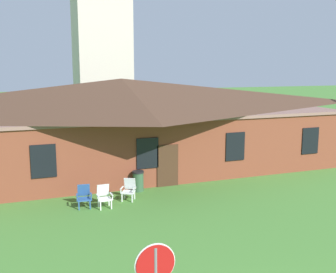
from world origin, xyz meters
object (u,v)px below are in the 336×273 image
Objects in this scene: lawn_chair_by_porch at (84,196)px; trash_bin at (138,181)px; lawn_chair_left_end at (129,189)px; lawn_chair_near_door at (104,196)px.

trash_bin reaches higher than lawn_chair_by_porch.
lawn_chair_left_end is at bearing 7.59° from lawn_chair_by_porch.
lawn_chair_by_porch is at bearing 158.96° from lawn_chair_near_door.
lawn_chair_by_porch is 1.00× the size of lawn_chair_near_door.
lawn_chair_near_door is 1.37m from lawn_chair_left_end.
lawn_chair_left_end is (2.03, 0.27, 0.00)m from lawn_chair_by_porch.
lawn_chair_near_door is at bearing -21.04° from lawn_chair_by_porch.
lawn_chair_by_porch and lawn_chair_left_end have the same top height.
lawn_chair_near_door is at bearing -140.03° from trash_bin.
lawn_chair_by_porch is 1.00× the size of lawn_chair_left_end.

